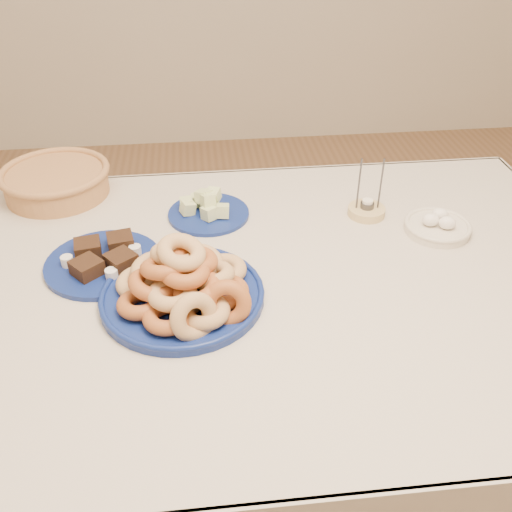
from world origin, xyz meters
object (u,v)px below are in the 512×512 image
object	(u,v)px
donut_platter	(183,285)
melon_plate	(207,209)
wicker_basket	(56,180)
egg_bowl	(438,226)
candle_holder	(367,210)
brownie_plate	(104,260)
dining_table	(254,314)

from	to	relation	value
donut_platter	melon_plate	xyz separation A→B (m)	(0.06, 0.36, -0.02)
melon_plate	wicker_basket	distance (m)	0.45
egg_bowl	candle_holder	bearing A→B (deg)	147.15
candle_holder	brownie_plate	bearing A→B (deg)	-166.80
melon_plate	brownie_plate	size ratio (longest dim) A/B	0.70
wicker_basket	melon_plate	bearing A→B (deg)	-21.50
wicker_basket	egg_bowl	distance (m)	1.05
dining_table	wicker_basket	world-z (taller)	wicker_basket
brownie_plate	wicker_basket	xyz separation A→B (m)	(-0.17, 0.37, 0.03)
melon_plate	brownie_plate	bearing A→B (deg)	-140.67
dining_table	brownie_plate	distance (m)	0.38
melon_plate	donut_platter	bearing A→B (deg)	-99.97
wicker_basket	brownie_plate	bearing A→B (deg)	-65.63
brownie_plate	egg_bowl	distance (m)	0.83
dining_table	candle_holder	size ratio (longest dim) A/B	10.34
donut_platter	brownie_plate	xyz separation A→B (m)	(-0.19, 0.15, -0.03)
melon_plate	egg_bowl	xyz separation A→B (m)	(0.58, -0.15, -0.00)
brownie_plate	melon_plate	bearing A→B (deg)	39.33
melon_plate	candle_holder	distance (m)	0.43
brownie_plate	egg_bowl	world-z (taller)	egg_bowl
donut_platter	egg_bowl	world-z (taller)	donut_platter
candle_holder	egg_bowl	distance (m)	0.19
dining_table	melon_plate	distance (m)	0.34
wicker_basket	candle_holder	xyz separation A→B (m)	(0.84, -0.21, -0.03)
egg_bowl	brownie_plate	bearing A→B (deg)	-176.12
dining_table	melon_plate	world-z (taller)	melon_plate
candle_holder	egg_bowl	world-z (taller)	candle_holder
brownie_plate	wicker_basket	world-z (taller)	wicker_basket
donut_platter	wicker_basket	bearing A→B (deg)	124.16
donut_platter	candle_holder	bearing A→B (deg)	32.48
brownie_plate	candle_holder	size ratio (longest dim) A/B	2.13
donut_platter	melon_plate	size ratio (longest dim) A/B	1.86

